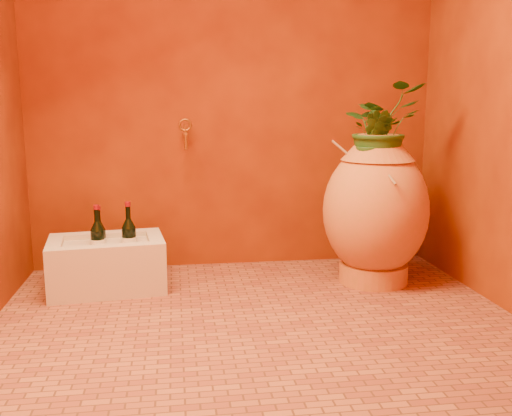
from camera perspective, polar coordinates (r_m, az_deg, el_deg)
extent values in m
plane|color=brown|center=(2.77, 0.11, -11.13)|extent=(2.50, 2.50, 0.00)
cube|color=#5E1C05|center=(3.58, -2.26, 14.12)|extent=(2.50, 0.02, 2.50)
cylinder|color=#C16936|center=(3.39, 11.63, -6.31)|extent=(0.46, 0.46, 0.11)
ellipsoid|color=#C16936|center=(3.30, 11.86, -0.27)|extent=(0.71, 0.71, 0.74)
cone|color=#C16936|center=(3.26, 12.09, 5.69)|extent=(0.49, 0.49, 0.11)
torus|color=#C16936|center=(3.25, 12.13, 6.83)|extent=(0.30, 0.30, 0.05)
cylinder|color=olive|center=(3.19, 10.98, 3.75)|extent=(0.34, 0.27, 0.32)
cylinder|color=olive|center=(3.14, 12.45, 4.19)|extent=(0.03, 0.39, 0.17)
cylinder|color=olive|center=(3.22, 14.22, 4.56)|extent=(0.13, 0.29, 0.23)
cube|color=beige|center=(3.28, -14.67, -5.67)|extent=(0.66, 0.49, 0.26)
cube|color=beige|center=(3.41, -14.47, -2.56)|extent=(0.62, 0.15, 0.03)
cube|color=beige|center=(3.08, -15.14, -3.96)|extent=(0.62, 0.15, 0.03)
cube|color=beige|center=(3.29, -19.44, -3.30)|extent=(0.11, 0.27, 0.03)
cube|color=beige|center=(3.22, -10.05, -3.12)|extent=(0.11, 0.27, 0.03)
cylinder|color=black|center=(3.24, -12.55, -3.54)|extent=(0.08, 0.08, 0.18)
cone|color=black|center=(3.21, -12.63, -1.50)|extent=(0.08, 0.08, 0.05)
cylinder|color=black|center=(3.20, -12.68, -0.43)|extent=(0.03, 0.03, 0.07)
cylinder|color=maroon|center=(3.19, -12.71, 0.38)|extent=(0.03, 0.03, 0.03)
cylinder|color=silver|center=(3.24, -12.55, -3.54)|extent=(0.08, 0.08, 0.08)
cylinder|color=black|center=(3.25, -15.51, -3.70)|extent=(0.07, 0.07, 0.18)
cone|color=black|center=(3.22, -15.61, -1.73)|extent=(0.07, 0.07, 0.05)
cylinder|color=black|center=(3.21, -15.66, -0.69)|extent=(0.03, 0.03, 0.07)
cylinder|color=maroon|center=(3.20, -15.70, 0.09)|extent=(0.03, 0.03, 0.02)
cylinder|color=silver|center=(3.25, -15.51, -3.70)|extent=(0.08, 0.08, 0.08)
cylinder|color=black|center=(3.29, -15.36, -3.58)|extent=(0.07, 0.07, 0.17)
cone|color=black|center=(3.27, -15.45, -1.71)|extent=(0.07, 0.07, 0.05)
cylinder|color=black|center=(3.25, -15.50, -0.73)|extent=(0.02, 0.02, 0.07)
cylinder|color=maroon|center=(3.25, -15.54, 0.01)|extent=(0.03, 0.03, 0.02)
cylinder|color=silver|center=(3.29, -15.36, -3.58)|extent=(0.08, 0.08, 0.08)
cylinder|color=#9F6F24|center=(3.48, -7.08, 7.36)|extent=(0.03, 0.15, 0.03)
cylinder|color=#9F6F24|center=(3.41, -7.04, 6.58)|extent=(0.02, 0.02, 0.09)
torus|color=#9F6F24|center=(3.48, -7.10, 8.25)|extent=(0.08, 0.01, 0.08)
cylinder|color=#9F6F24|center=(3.48, -7.09, 7.80)|extent=(0.01, 0.01, 0.05)
imported|color=#204B1B|center=(3.26, 12.32, 7.90)|extent=(0.54, 0.50, 0.49)
imported|color=#204B1B|center=(3.19, 11.70, 6.44)|extent=(0.25, 0.23, 0.35)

